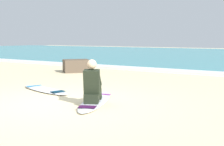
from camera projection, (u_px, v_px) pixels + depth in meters
The scene contains 6 objects.
ground_plane at pixel (60, 103), 7.06m from camera, with size 80.00×80.00×0.00m, color beige.
breaking_foam at pixel (178, 71), 13.15m from camera, with size 80.00×0.90×0.11m, color white.
surfboard_main at pixel (96, 101), 7.08m from camera, with size 1.45×2.43×0.08m.
surfer_seated at pixel (92, 86), 6.77m from camera, with size 0.63×0.77×0.95m.
surfboard_spare_near at pixel (45, 90), 8.63m from camera, with size 2.24×1.05×0.08m.
shoreline_rock at pixel (76, 66), 13.31m from camera, with size 1.07×0.79×0.55m, color brown.
Camera 1 is at (4.83, -5.12, 1.49)m, focal length 49.07 mm.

